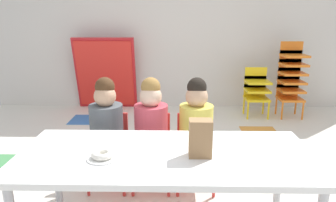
{
  "coord_description": "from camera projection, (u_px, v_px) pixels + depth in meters",
  "views": [
    {
      "loc": [
        -0.15,
        -2.25,
        1.36
      ],
      "look_at": [
        -0.19,
        -0.3,
        0.84
      ],
      "focal_mm": 33.42,
      "sensor_mm": 36.0,
      "label": 1
    }
  ],
  "objects": [
    {
      "name": "donut_powdered_on_plate",
      "position": [
        103.0,
        154.0,
        1.76
      ],
      "size": [
        0.13,
        0.13,
        0.04
      ],
      "primitive_type": "torus",
      "color": "white",
      "rests_on": "craft_table"
    },
    {
      "name": "paper_bag_brown",
      "position": [
        201.0,
        138.0,
        1.78
      ],
      "size": [
        0.13,
        0.09,
        0.22
      ],
      "primitive_type": "cube",
      "color": "#9E754C",
      "rests_on": "craft_table"
    },
    {
      "name": "back_wall",
      "position": [
        185.0,
        17.0,
        4.64
      ],
      "size": [
        5.86,
        0.1,
        2.73
      ],
      "primitive_type": "cube",
      "color": "beige",
      "rests_on": "ground_plane"
    },
    {
      "name": "craft_table",
      "position": [
        166.0,
        160.0,
        1.86
      ],
      "size": [
        1.75,
        0.75,
        0.59
      ],
      "color": "white",
      "rests_on": "ground_plane"
    },
    {
      "name": "folded_activity_table",
      "position": [
        106.0,
        74.0,
        4.69
      ],
      "size": [
        0.9,
        0.29,
        1.09
      ],
      "color": "red",
      "rests_on": "ground_plane"
    },
    {
      "name": "paper_plate_near_edge",
      "position": [
        103.0,
        158.0,
        1.77
      ],
      "size": [
        0.18,
        0.18,
        0.01
      ],
      "primitive_type": "cylinder",
      "color": "white",
      "rests_on": "craft_table"
    },
    {
      "name": "ground_plane",
      "position": [
        193.0,
        192.0,
        2.53
      ],
      "size": [
        5.86,
        5.12,
        0.02
      ],
      "color": "silver"
    },
    {
      "name": "kid_chair_yellow_stack",
      "position": [
        256.0,
        89.0,
        4.36
      ],
      "size": [
        0.32,
        0.3,
        0.68
      ],
      "color": "yellow",
      "rests_on": "ground_plane"
    },
    {
      "name": "kid_chair_orange_stack",
      "position": [
        291.0,
        76.0,
        4.31
      ],
      "size": [
        0.32,
        0.3,
        1.04
      ],
      "color": "orange",
      "rests_on": "ground_plane"
    },
    {
      "name": "seated_child_middle_seat",
      "position": [
        151.0,
        124.0,
        2.44
      ],
      "size": [
        0.32,
        0.32,
        0.92
      ],
      "color": "red",
      "rests_on": "ground_plane"
    },
    {
      "name": "seated_child_far_right",
      "position": [
        196.0,
        124.0,
        2.43
      ],
      "size": [
        0.34,
        0.34,
        0.92
      ],
      "color": "red",
      "rests_on": "ground_plane"
    },
    {
      "name": "seated_child_near_camera",
      "position": [
        107.0,
        124.0,
        2.45
      ],
      "size": [
        0.32,
        0.31,
        0.92
      ],
      "color": "red",
      "rests_on": "ground_plane"
    }
  ]
}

